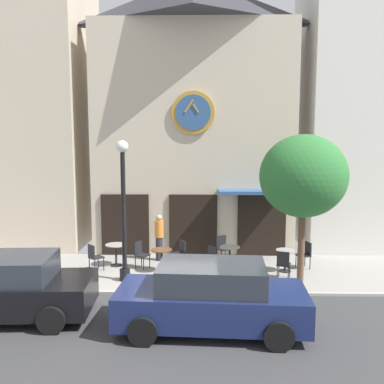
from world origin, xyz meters
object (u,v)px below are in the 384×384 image
at_px(cafe_chair_facing_wall, 94,255).
at_px(cafe_table_near_curb, 116,251).
at_px(cafe_chair_corner, 305,253).
at_px(cafe_chair_near_lamp, 214,257).
at_px(cafe_table_rightmost, 162,256).
at_px(parked_car_navy, 211,297).
at_px(street_tree, 303,177).
at_px(pedestrian_orange, 159,237).
at_px(cafe_chair_facing_street, 283,263).
at_px(cafe_chair_under_awning, 222,246).
at_px(cafe_table_near_door, 230,253).
at_px(street_lamp, 124,211).
at_px(cafe_chair_right_end, 140,253).
at_px(cafe_chair_left_end, 172,263).
at_px(cafe_chair_outer, 180,251).
at_px(cafe_table_center_left, 285,257).
at_px(parked_car_black, 3,288).

bearing_deg(cafe_chair_facing_wall, cafe_table_near_curb, 44.77).
distance_m(cafe_chair_corner, cafe_chair_near_lamp, 3.15).
bearing_deg(cafe_table_near_curb, cafe_table_rightmost, -21.06).
relative_size(cafe_chair_facing_wall, parked_car_navy, 0.20).
distance_m(street_tree, pedestrian_orange, 5.62).
relative_size(cafe_chair_corner, cafe_chair_near_lamp, 1.00).
relative_size(cafe_table_near_curb, cafe_chair_facing_wall, 0.84).
bearing_deg(cafe_chair_facing_street, cafe_chair_under_awning, 132.17).
distance_m(cafe_table_near_door, cafe_chair_facing_street, 1.99).
relative_size(cafe_table_near_curb, pedestrian_orange, 0.45).
height_order(street_lamp, cafe_chair_right_end, street_lamp).
bearing_deg(cafe_chair_corner, cafe_chair_right_end, -179.31).
height_order(street_tree, cafe_chair_left_end, street_tree).
height_order(cafe_chair_facing_street, cafe_chair_outer, same).
bearing_deg(cafe_chair_left_end, parked_car_navy, -71.81).
height_order(cafe_table_center_left, cafe_chair_outer, cafe_chair_outer).
xyz_separation_m(cafe_table_rightmost, cafe_chair_right_end, (-0.76, 0.41, 0.00)).
distance_m(cafe_chair_outer, parked_car_black, 5.93).
bearing_deg(parked_car_navy, pedestrian_orange, 107.45).
bearing_deg(cafe_chair_outer, parked_car_navy, -78.72).
relative_size(street_tree, pedestrian_orange, 2.69).
distance_m(street_lamp, cafe_chair_outer, 2.75).
distance_m(cafe_table_near_curb, cafe_chair_corner, 6.46).
bearing_deg(cafe_table_rightmost, cafe_chair_outer, 44.86).
height_order(cafe_chair_corner, pedestrian_orange, pedestrian_orange).
bearing_deg(cafe_table_center_left, street_tree, -78.88).
distance_m(cafe_table_near_door, cafe_chair_near_lamp, 0.83).
relative_size(cafe_table_rightmost, cafe_chair_corner, 0.84).
distance_m(cafe_table_rightmost, cafe_table_center_left, 4.07).
bearing_deg(street_lamp, cafe_chair_facing_wall, 142.37).
relative_size(cafe_chair_facing_wall, parked_car_black, 0.20).
distance_m(street_lamp, parked_car_black, 4.01).
bearing_deg(parked_car_navy, street_tree, 48.89).
relative_size(cafe_chair_corner, cafe_chair_left_end, 1.00).
distance_m(cafe_table_rightmost, cafe_chair_facing_street, 3.92).
distance_m(cafe_table_near_door, cafe_chair_corner, 2.55).
distance_m(street_lamp, cafe_chair_right_end, 2.13).
distance_m(cafe_table_near_curb, pedestrian_orange, 1.62).
xyz_separation_m(cafe_chair_under_awning, pedestrian_orange, (-2.27, 0.01, 0.33)).
bearing_deg(cafe_chair_facing_street, cafe_chair_corner, 49.97).
xyz_separation_m(cafe_chair_corner, cafe_chair_near_lamp, (-3.10, -0.58, 0.00)).
bearing_deg(cafe_chair_facing_wall, cafe_chair_right_end, 14.48).
bearing_deg(cafe_chair_facing_street, cafe_chair_outer, 159.24).
relative_size(cafe_table_near_door, cafe_chair_facing_street, 0.80).
bearing_deg(cafe_table_near_door, cafe_chair_near_lamp, -131.49).
bearing_deg(cafe_chair_facing_wall, cafe_chair_left_end, -16.94).
relative_size(street_tree, cafe_chair_left_end, 4.99).
relative_size(cafe_chair_facing_street, cafe_chair_under_awning, 1.00).
height_order(cafe_table_near_curb, cafe_chair_corner, cafe_chair_corner).
bearing_deg(cafe_chair_near_lamp, cafe_table_near_door, 48.51).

